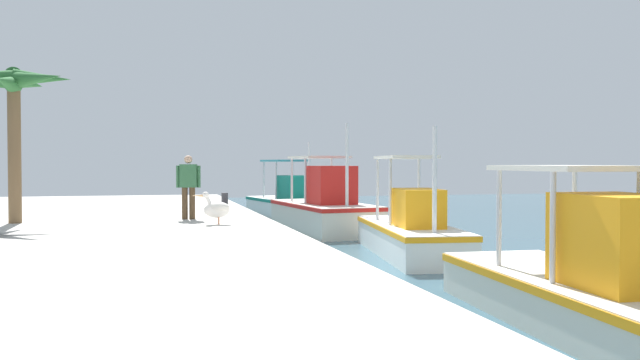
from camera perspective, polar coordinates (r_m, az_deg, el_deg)
The scene contains 9 objects.
quay_pier at distance 14.56m, azimuth -21.69°, elevation -6.26°, with size 36.00×10.00×0.80m, color #BCB7AD.
fishing_boat_nearest at distance 28.21m, azimuth -2.64°, elevation -2.00°, with size 6.13×2.98×3.16m.
fishing_boat_second at distance 22.14m, azimuth 0.44°, elevation -2.63°, with size 5.60×2.73×3.57m.
fishing_boat_third at distance 16.66m, azimuth 7.92°, elevation -4.48°, with size 5.78×2.42×3.15m.
fishing_boat_fourth at distance 9.97m, azimuth 22.45°, elevation -8.53°, with size 5.95×2.27×2.75m.
pelican at distance 16.61m, azimuth -8.97°, elevation -2.45°, with size 0.45×0.97×0.82m.
fisherman_standing at distance 18.24m, azimuth -11.38°, elevation -0.31°, with size 0.31×0.65×1.74m.
mooring_bollard_nearest at distance 25.12m, azimuth -8.29°, elevation -1.57°, with size 0.25×0.25×0.41m, color #333338.
palm_tree at distance 18.48m, azimuth -25.10°, elevation 7.02°, with size 2.84×3.08×3.98m.
Camera 1 is at (14.31, -3.20, 2.33)m, focal length 36.79 mm.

